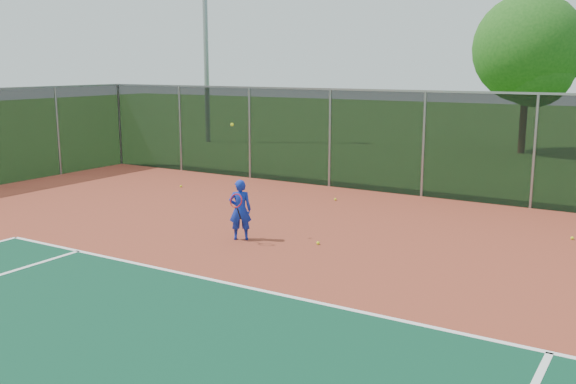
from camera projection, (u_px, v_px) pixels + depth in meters
name	position (u px, v px, depth m)	size (l,w,h in m)	color
court_apron	(378.00, 348.00, 8.57)	(30.00, 20.00, 0.02)	#933A25
fence_back	(534.00, 150.00, 16.65)	(30.00, 0.06, 3.03)	black
tennis_player	(240.00, 209.00, 13.77)	(0.59, 0.68, 2.50)	#1129A8
practice_ball_1	(318.00, 243.00, 13.48)	(0.07, 0.07, 0.07)	#D4E41A
practice_ball_2	(572.00, 238.00, 13.87)	(0.07, 0.07, 0.07)	#D4E41A
practice_ball_3	(335.00, 199.00, 17.89)	(0.07, 0.07, 0.07)	#D4E41A
practice_ball_4	(181.00, 186.00, 19.82)	(0.07, 0.07, 0.07)	#D4E41A
floodlight_nw	(205.00, 8.00, 30.63)	(0.90, 0.40, 11.28)	gray
tree_back_left	(530.00, 53.00, 26.81)	(4.58, 4.58, 6.72)	#3B2515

